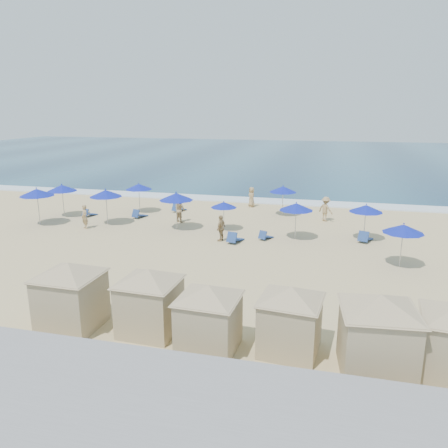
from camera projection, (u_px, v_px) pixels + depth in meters
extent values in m
plane|color=#CAB480|center=(215.00, 255.00, 24.84)|extent=(160.00, 160.00, 0.00)
cube|color=#0E3250|center=(298.00, 156.00, 76.41)|extent=(160.00, 80.00, 0.06)
cube|color=white|center=(260.00, 201.00, 39.37)|extent=(160.00, 2.50, 0.08)
cube|color=gray|center=(96.00, 378.00, 12.51)|extent=(160.00, 2.20, 1.10)
cube|color=gray|center=(22.00, 433.00, 9.54)|extent=(160.00, 4.00, 0.12)
cube|color=black|center=(144.00, 284.00, 19.61)|extent=(1.11, 1.11, 0.87)
cube|color=tan|center=(71.00, 301.00, 16.40)|extent=(2.10, 2.10, 2.06)
cube|color=tan|center=(69.00, 276.00, 16.14)|extent=(2.20, 2.20, 0.08)
pyramid|color=tan|center=(68.00, 263.00, 16.01)|extent=(4.52, 4.52, 0.52)
cube|color=tan|center=(150.00, 307.00, 16.04)|extent=(2.05, 2.05, 1.97)
cube|color=tan|center=(149.00, 282.00, 15.79)|extent=(2.15, 2.15, 0.08)
pyramid|color=tan|center=(148.00, 269.00, 15.67)|extent=(4.31, 4.31, 0.49)
cube|color=tan|center=(209.00, 324.00, 14.84)|extent=(1.98, 1.98, 1.90)
cube|color=tan|center=(209.00, 298.00, 14.60)|extent=(2.08, 2.08, 0.08)
pyramid|color=tan|center=(208.00, 285.00, 14.48)|extent=(4.15, 4.15, 0.47)
cube|color=tan|center=(290.00, 326.00, 14.73)|extent=(2.08, 2.08, 1.89)
cube|color=tan|center=(291.00, 300.00, 14.48)|extent=(2.18, 2.18, 0.08)
pyramid|color=tan|center=(292.00, 287.00, 14.36)|extent=(4.13, 4.13, 0.47)
cube|color=tan|center=(377.00, 342.00, 13.47)|extent=(2.33, 2.33, 2.12)
cube|color=tan|center=(380.00, 311.00, 13.20)|extent=(2.45, 2.45, 0.08)
pyramid|color=tan|center=(381.00, 294.00, 13.07)|extent=(4.62, 4.62, 0.53)
cylinder|color=#A5A8AD|center=(63.00, 203.00, 33.52)|extent=(0.05, 0.05, 2.03)
cone|color=#0E1D9F|center=(62.00, 188.00, 33.22)|extent=(2.25, 2.25, 0.48)
sphere|color=#0E1D9F|center=(62.00, 184.00, 33.14)|extent=(0.09, 0.09, 0.09)
cylinder|color=#A5A8AD|center=(39.00, 210.00, 31.06)|extent=(0.06, 0.06, 2.16)
cone|color=#0E1D9F|center=(37.00, 192.00, 30.73)|extent=(2.38, 2.38, 0.51)
sphere|color=#0E1D9F|center=(36.00, 188.00, 30.65)|extent=(0.09, 0.09, 0.09)
cylinder|color=#A5A8AD|center=(139.00, 201.00, 34.90)|extent=(0.05, 0.05, 1.91)
cone|color=#0E1D9F|center=(139.00, 187.00, 34.61)|extent=(2.11, 2.11, 0.45)
sphere|color=#0E1D9F|center=(139.00, 183.00, 34.54)|extent=(0.08, 0.08, 0.08)
cylinder|color=#A5A8AD|center=(107.00, 210.00, 31.18)|extent=(0.05, 0.05, 2.08)
cone|color=#0E1D9F|center=(106.00, 193.00, 30.87)|extent=(2.29, 2.29, 0.49)
sphere|color=#0E1D9F|center=(105.00, 189.00, 30.79)|extent=(0.09, 0.09, 0.09)
cylinder|color=#A5A8AD|center=(177.00, 215.00, 29.83)|extent=(0.06, 0.06, 2.11)
cone|color=#0E1D9F|center=(176.00, 197.00, 29.51)|extent=(2.33, 2.33, 0.50)
sphere|color=#0E1D9F|center=(176.00, 192.00, 29.44)|extent=(0.09, 0.09, 0.09)
cylinder|color=#A5A8AD|center=(224.00, 218.00, 29.75)|extent=(0.04, 0.04, 1.63)
cone|color=#0E1D9F|center=(224.00, 205.00, 29.50)|extent=(1.80, 1.80, 0.39)
sphere|color=#0E1D9F|center=(224.00, 201.00, 29.44)|extent=(0.07, 0.07, 0.07)
cylinder|color=#A5A8AD|center=(295.00, 224.00, 27.64)|extent=(0.05, 0.05, 1.93)
cone|color=#0E1D9F|center=(296.00, 207.00, 27.35)|extent=(2.14, 2.14, 0.46)
sphere|color=#0E1D9F|center=(296.00, 202.00, 27.28)|extent=(0.08, 0.08, 0.08)
cylinder|color=#A5A8AD|center=(282.00, 204.00, 33.80)|extent=(0.05, 0.05, 1.90)
cone|color=#0E1D9F|center=(283.00, 189.00, 33.52)|extent=(2.10, 2.10, 0.45)
sphere|color=#0E1D9F|center=(283.00, 186.00, 33.45)|extent=(0.08, 0.08, 0.08)
cylinder|color=#A5A8AD|center=(365.00, 226.00, 27.41)|extent=(0.05, 0.05, 1.88)
cone|color=#0E1D9F|center=(366.00, 208.00, 27.12)|extent=(2.08, 2.08, 0.45)
sphere|color=#0E1D9F|center=(366.00, 204.00, 27.05)|extent=(0.08, 0.08, 0.08)
cylinder|color=#A5A8AD|center=(401.00, 249.00, 22.72)|extent=(0.05, 0.05, 1.90)
cone|color=#0E1D9F|center=(403.00, 229.00, 22.44)|extent=(2.10, 2.10, 0.45)
sphere|color=#0E1D9F|center=(404.00, 224.00, 22.37)|extent=(0.08, 0.08, 0.08)
cube|color=navy|center=(90.00, 214.00, 33.85)|extent=(0.83, 1.24, 0.31)
cube|color=navy|center=(85.00, 212.00, 33.40)|extent=(0.60, 0.45, 0.55)
cube|color=navy|center=(140.00, 215.00, 33.43)|extent=(0.88, 1.34, 0.34)
cube|color=navy|center=(136.00, 213.00, 32.94)|extent=(0.65, 0.48, 0.60)
cube|color=navy|center=(180.00, 209.00, 35.46)|extent=(0.93, 1.38, 0.35)
cube|color=navy|center=(176.00, 207.00, 34.95)|extent=(0.67, 0.50, 0.61)
cube|color=navy|center=(236.00, 239.00, 27.22)|extent=(0.91, 1.43, 0.36)
cube|color=navy|center=(232.00, 237.00, 26.68)|extent=(0.69, 0.50, 0.64)
cube|color=navy|center=(266.00, 237.00, 27.87)|extent=(0.90, 1.19, 0.30)
cube|color=navy|center=(263.00, 235.00, 27.47)|extent=(0.58, 0.47, 0.52)
cube|color=navy|center=(366.00, 238.00, 27.39)|extent=(1.03, 1.45, 0.36)
cube|color=navy|center=(363.00, 236.00, 26.88)|extent=(0.70, 0.55, 0.64)
imported|color=tan|center=(85.00, 217.00, 30.13)|extent=(0.73, 0.67, 1.67)
imported|color=tan|center=(180.00, 210.00, 31.92)|extent=(1.12, 1.07, 1.82)
imported|color=tan|center=(221.00, 228.00, 27.27)|extent=(0.61, 1.04, 1.67)
imported|color=tan|center=(326.00, 209.00, 32.12)|extent=(1.35, 1.24, 1.83)
imported|color=tan|center=(252.00, 197.00, 36.90)|extent=(0.82, 0.97, 1.69)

